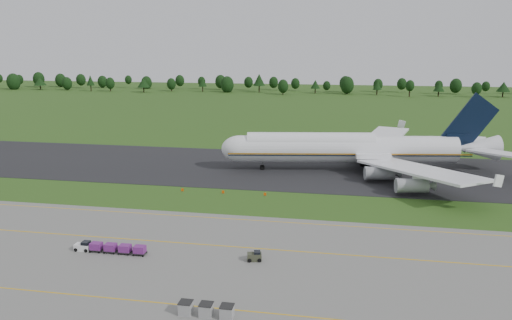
% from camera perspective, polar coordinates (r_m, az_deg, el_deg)
% --- Properties ---
extents(ground, '(600.00, 600.00, 0.00)m').
position_cam_1_polar(ground, '(97.68, -2.22, -4.78)').
color(ground, '#274A16').
rests_on(ground, ground).
extents(apron, '(300.00, 52.00, 0.06)m').
position_cam_1_polar(apron, '(67.26, -8.66, -13.45)').
color(apron, slate).
rests_on(apron, ground).
extents(taxiway, '(300.00, 40.00, 0.08)m').
position_cam_1_polar(taxiway, '(124.12, 0.58, -0.87)').
color(taxiway, black).
rests_on(taxiway, ground).
extents(apron_markings, '(300.00, 30.20, 0.01)m').
position_cam_1_polar(apron_markings, '(73.26, -6.86, -11.06)').
color(apron_markings, gold).
rests_on(apron_markings, apron).
extents(tree_line, '(521.13, 22.16, 11.80)m').
position_cam_1_polar(tree_line, '(312.13, 8.21, 8.49)').
color(tree_line, black).
rests_on(tree_line, ground).
extents(aircraft, '(67.78, 64.99, 18.96)m').
position_cam_1_polar(aircraft, '(122.90, 11.00, 1.32)').
color(aircraft, white).
rests_on(aircraft, ground).
extents(baggage_train, '(11.05, 1.41, 1.36)m').
position_cam_1_polar(baggage_train, '(77.38, -16.45, -9.60)').
color(baggage_train, white).
rests_on(baggage_train, apron).
extents(utility_cart, '(2.20, 1.60, 1.10)m').
position_cam_1_polar(utility_cart, '(71.78, -0.19, -11.02)').
color(utility_cart, '#353928').
rests_on(utility_cart, apron).
extents(uld_row, '(6.31, 1.51, 1.49)m').
position_cam_1_polar(uld_row, '(58.76, -5.71, -16.66)').
color(uld_row, gray).
rests_on(uld_row, apron).
extents(edge_markers, '(18.02, 0.30, 0.60)m').
position_cam_1_polar(edge_markers, '(103.08, -3.78, -3.67)').
color(edge_markers, '#EA4F07').
rests_on(edge_markers, ground).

